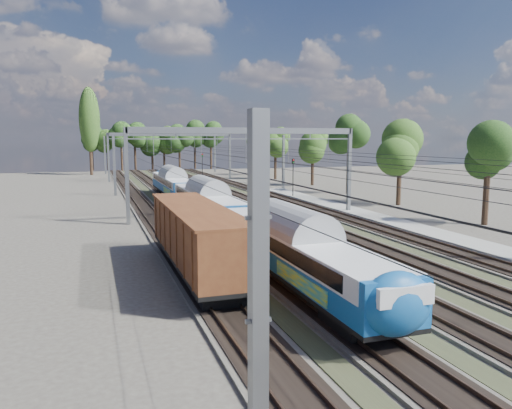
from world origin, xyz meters
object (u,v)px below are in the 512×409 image
object	(u,v)px
signal_near	(202,164)
signal_far	(293,173)
worker	(182,171)
freight_boxcar	(196,235)
emu_train	(208,198)

from	to	relation	value
signal_near	signal_far	xyz separation A→B (m)	(5.59, -31.19, 0.08)
signal_far	worker	bearing A→B (deg)	87.81
freight_boxcar	signal_far	world-z (taller)	signal_far
signal_near	freight_boxcar	bearing A→B (deg)	-86.25
signal_near	signal_far	distance (m)	31.68
freight_boxcar	worker	xyz separation A→B (m)	(13.37, 80.82, -1.56)
worker	emu_train	bearing A→B (deg)	-178.19
worker	signal_near	size ratio (longest dim) A/B	0.32
signal_near	signal_far	size ratio (longest dim) A/B	0.98
freight_boxcar	worker	distance (m)	81.94
emu_train	signal_near	xyz separation A→B (m)	(9.90, 48.23, 0.74)
freight_boxcar	emu_train	bearing A→B (deg)	74.73
freight_boxcar	signal_near	bearing A→B (deg)	77.46
freight_boxcar	signal_near	distance (m)	66.31
worker	signal_near	world-z (taller)	signal_near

